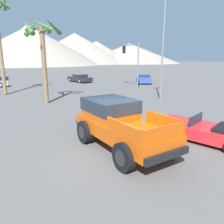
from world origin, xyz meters
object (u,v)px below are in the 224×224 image
at_px(parked_car_blue, 144,79).
at_px(street_lamp_post, 163,41).
at_px(red_convertible_car, 205,131).
at_px(palm_tree_tall, 42,40).
at_px(traffic_light_main, 131,56).
at_px(orange_pickup_truck, 118,121).
at_px(parked_car_dark, 80,78).

relative_size(parked_car_blue, street_lamp_post, 0.57).
relative_size(red_convertible_car, palm_tree_tall, 0.71).
bearing_deg(parked_car_blue, red_convertible_car, 92.09).
xyz_separation_m(parked_car_blue, traffic_light_main, (-4.20, -3.57, 3.11)).
bearing_deg(orange_pickup_truck, palm_tree_tall, 89.53).
xyz_separation_m(parked_car_blue, street_lamp_post, (-6.00, -11.78, 4.32)).
height_order(parked_car_dark, street_lamp_post, street_lamp_post).
distance_m(red_convertible_car, palm_tree_tall, 13.37).
height_order(red_convertible_car, palm_tree_tall, palm_tree_tall).
distance_m(traffic_light_main, palm_tree_tall, 12.14).
bearing_deg(red_convertible_car, orange_pickup_truck, 141.60).
distance_m(red_convertible_car, traffic_light_main, 17.98).
distance_m(red_convertible_car, street_lamp_post, 10.40).
bearing_deg(street_lamp_post, palm_tree_tall, 161.77).
relative_size(parked_car_blue, palm_tree_tall, 0.73).
distance_m(orange_pickup_truck, palm_tree_tall, 11.15).
distance_m(red_convertible_car, parked_car_blue, 22.59).
bearing_deg(parked_car_blue, parked_car_dark, -5.11).
height_order(orange_pickup_truck, parked_car_dark, orange_pickup_truck).
bearing_deg(palm_tree_tall, orange_pickup_truck, -82.93).
xyz_separation_m(street_lamp_post, palm_tree_tall, (-9.11, 3.00, -0.04)).
bearing_deg(parked_car_dark, red_convertible_car, -110.20).
xyz_separation_m(parked_car_dark, palm_tree_tall, (-7.11, -14.04, 4.31)).
bearing_deg(orange_pickup_truck, parked_car_dark, 69.07).
relative_size(red_convertible_car, parked_car_blue, 0.97).
relative_size(orange_pickup_truck, street_lamp_post, 0.62).
distance_m(parked_car_blue, traffic_light_main, 6.33).
xyz_separation_m(red_convertible_car, palm_tree_tall, (-5.15, 11.49, 4.48)).
bearing_deg(palm_tree_tall, parked_car_dark, 63.15).
height_order(red_convertible_car, street_lamp_post, street_lamp_post).
bearing_deg(red_convertible_car, parked_car_blue, 41.18).
distance_m(orange_pickup_truck, parked_car_blue, 23.64).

